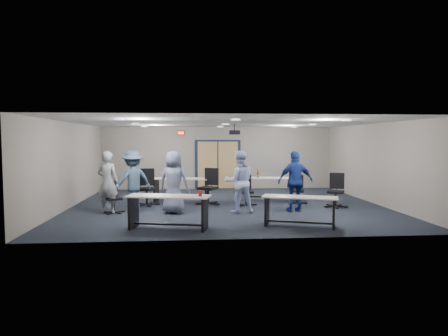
{
  "coord_description": "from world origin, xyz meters",
  "views": [
    {
      "loc": [
        -1.17,
        -12.94,
        2.14
      ],
      "look_at": [
        -0.12,
        -0.3,
        1.25
      ],
      "focal_mm": 32.0,
      "sensor_mm": 36.0,
      "label": 1
    }
  ],
  "objects": [
    {
      "name": "table_back_right",
      "position": [
        1.75,
        1.03,
        0.56
      ],
      "size": [
        2.07,
        1.01,
        1.1
      ],
      "rotation": [
        0.0,
        0.0,
        -0.18
      ],
      "color": "beige",
      "rests_on": "floor"
    },
    {
      "name": "person_navy",
      "position": [
        1.93,
        -1.35,
        0.91
      ],
      "size": [
        1.1,
        0.53,
        1.83
      ],
      "primitive_type": "imported",
      "rotation": [
        0.0,
        0.0,
        3.22
      ],
      "color": "navy",
      "rests_on": "floor"
    },
    {
      "name": "double_door",
      "position": [
        0.0,
        4.46,
        1.05
      ],
      "size": [
        2.0,
        0.07,
        2.2
      ],
      "color": "#101C31",
      "rests_on": "back_wall"
    },
    {
      "name": "chair_back_a",
      "position": [
        -2.62,
        0.16,
        0.6
      ],
      "size": [
        0.81,
        0.81,
        1.2
      ],
      "primitive_type": null,
      "rotation": [
        0.0,
        0.0,
        0.07
      ],
      "color": "black",
      "rests_on": "floor"
    },
    {
      "name": "person_plaid",
      "position": [
        -1.67,
        -1.29,
        0.92
      ],
      "size": [
        1.03,
        0.84,
        1.83
      ],
      "primitive_type": "imported",
      "rotation": [
        0.0,
        0.0,
        2.82
      ],
      "color": "slate",
      "rests_on": "floor"
    },
    {
      "name": "chair_back_b",
      "position": [
        -0.61,
        0.19,
        0.6
      ],
      "size": [
        1.04,
        1.04,
        1.2
      ],
      "primitive_type": null,
      "rotation": [
        0.0,
        0.0,
        -0.54
      ],
      "color": "black",
      "rests_on": "floor"
    },
    {
      "name": "ceiling_can_lights",
      "position": [
        0.0,
        0.25,
        2.67
      ],
      "size": [
        6.24,
        5.74,
        0.02
      ],
      "primitive_type": null,
      "color": "silver",
      "rests_on": "ceiling"
    },
    {
      "name": "table_front_left",
      "position": [
        -1.71,
        -3.36,
        0.56
      ],
      "size": [
        2.1,
        1.09,
        0.94
      ],
      "rotation": [
        0.0,
        0.0,
        -0.22
      ],
      "color": "beige",
      "rests_on": "floor"
    },
    {
      "name": "ceiling_projector",
      "position": [
        0.3,
        0.5,
        2.4
      ],
      "size": [
        0.35,
        0.32,
        0.37
      ],
      "color": "black",
      "rests_on": "ceiling"
    },
    {
      "name": "chair_loose_left",
      "position": [
        -3.43,
        -1.16,
        0.47
      ],
      "size": [
        0.79,
        0.79,
        0.93
      ],
      "primitive_type": null,
      "rotation": [
        0.0,
        0.0,
        0.49
      ],
      "color": "black",
      "rests_on": "floor"
    },
    {
      "name": "right_wall",
      "position": [
        5.0,
        0.0,
        1.35
      ],
      "size": [
        0.04,
        9.0,
        2.7
      ],
      "primitive_type": "cube",
      "color": "gray",
      "rests_on": "floor"
    },
    {
      "name": "chair_back_d",
      "position": [
        2.38,
        0.09,
        0.48
      ],
      "size": [
        0.74,
        0.74,
        0.96
      ],
      "primitive_type": null,
      "rotation": [
        0.0,
        0.0,
        -0.26
      ],
      "color": "black",
      "rests_on": "floor"
    },
    {
      "name": "table_back_left",
      "position": [
        -1.51,
        0.95,
        0.56
      ],
      "size": [
        2.09,
        0.98,
        0.81
      ],
      "rotation": [
        0.0,
        0.0,
        -0.16
      ],
      "color": "beige",
      "rests_on": "floor"
    },
    {
      "name": "chair_loose_right",
      "position": [
        3.41,
        -0.71,
        0.55
      ],
      "size": [
        0.93,
        0.93,
        1.09
      ],
      "primitive_type": null,
      "rotation": [
        0.0,
        0.0,
        -0.49
      ],
      "color": "black",
      "rests_on": "floor"
    },
    {
      "name": "person_gray",
      "position": [
        -3.59,
        -1.15,
        0.92
      ],
      "size": [
        0.78,
        0.64,
        1.83
      ],
      "primitive_type": "imported",
      "rotation": [
        0.0,
        0.0,
        2.79
      ],
      "color": "#92999F",
      "rests_on": "floor"
    },
    {
      "name": "person_back",
      "position": [
        -2.94,
        -0.68,
        0.92
      ],
      "size": [
        1.36,
        1.2,
        1.83
      ],
      "primitive_type": "imported",
      "rotation": [
        0.0,
        0.0,
        3.69
      ],
      "color": "#405873",
      "rests_on": "floor"
    },
    {
      "name": "ceiling",
      "position": [
        0.0,
        0.0,
        2.7
      ],
      "size": [
        10.0,
        9.0,
        0.04
      ],
      "primitive_type": "cube",
      "color": "silver",
      "rests_on": "back_wall"
    },
    {
      "name": "left_wall",
      "position": [
        -5.0,
        0.0,
        1.35
      ],
      "size": [
        0.04,
        9.0,
        2.7
      ],
      "primitive_type": "cube",
      "color": "gray",
      "rests_on": "floor"
    },
    {
      "name": "back_wall",
      "position": [
        0.0,
        4.5,
        1.35
      ],
      "size": [
        10.0,
        0.04,
        2.7
      ],
      "primitive_type": "cube",
      "color": "gray",
      "rests_on": "floor"
    },
    {
      "name": "exit_sign",
      "position": [
        -1.6,
        4.44,
        2.45
      ],
      "size": [
        0.32,
        0.07,
        0.18
      ],
      "color": "black",
      "rests_on": "back_wall"
    },
    {
      "name": "front_wall",
      "position": [
        0.0,
        -4.5,
        1.35
      ],
      "size": [
        10.0,
        0.04,
        2.7
      ],
      "primitive_type": "cube",
      "color": "gray",
      "rests_on": "floor"
    },
    {
      "name": "floor",
      "position": [
        0.0,
        0.0,
        0.0
      ],
      "size": [
        10.0,
        10.0,
        0.0
      ],
      "primitive_type": "plane",
      "color": "black",
      "rests_on": "ground"
    },
    {
      "name": "chair_back_c",
      "position": [
        0.61,
        -0.17,
        0.5
      ],
      "size": [
        0.65,
        0.65,
        1.0
      ],
      "primitive_type": null,
      "rotation": [
        0.0,
        0.0,
        0.04
      ],
      "color": "black",
      "rests_on": "floor"
    },
    {
      "name": "person_lightblue",
      "position": [
        0.24,
        -1.32,
        0.92
      ],
      "size": [
        0.94,
        0.76,
        1.83
      ],
      "primitive_type": "imported",
      "rotation": [
        0.0,
        0.0,
        3.21
      ],
      "color": "#BDCCFB",
      "rests_on": "floor"
    },
    {
      "name": "table_front_right",
      "position": [
        1.51,
        -3.33,
        0.51
      ],
      "size": [
        1.93,
        1.18,
        0.74
      ],
      "rotation": [
        0.0,
        0.0,
        -0.34
      ],
      "color": "beige",
      "rests_on": "floor"
    }
  ]
}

